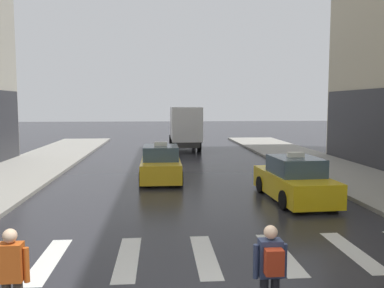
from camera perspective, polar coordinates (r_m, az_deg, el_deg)
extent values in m
cube|color=silver|center=(10.17, -19.54, -15.14)|extent=(0.50, 2.80, 0.01)
cube|color=silver|center=(9.88, -9.01, -15.52)|extent=(0.50, 2.80, 0.01)
cube|color=silver|center=(9.90, 1.82, -15.40)|extent=(0.50, 2.80, 0.01)
cube|color=silver|center=(10.25, 12.22, -14.78)|extent=(0.50, 2.80, 0.01)
cube|color=silver|center=(10.89, 21.60, -13.82)|extent=(0.50, 2.80, 0.01)
cube|color=yellow|center=(15.65, 14.13, -5.60)|extent=(2.02, 4.58, 0.84)
cube|color=#384C5B|center=(15.44, 14.34, -2.97)|extent=(1.70, 2.18, 0.64)
cube|color=silver|center=(15.38, 14.37, -1.46)|extent=(0.61, 0.27, 0.18)
cylinder|color=black|center=(16.67, 9.65, -5.64)|extent=(0.25, 0.67, 0.66)
cylinder|color=black|center=(17.24, 15.12, -5.38)|extent=(0.25, 0.67, 0.66)
cylinder|color=black|center=(14.17, 12.89, -7.70)|extent=(0.25, 0.67, 0.66)
cylinder|color=black|center=(14.84, 19.14, -7.26)|extent=(0.25, 0.67, 0.66)
cube|color=#F2EAB2|center=(17.55, 9.49, -4.17)|extent=(0.20, 0.05, 0.14)
cube|color=#F2EAB2|center=(17.95, 13.35, -4.02)|extent=(0.20, 0.05, 0.14)
cube|color=gold|center=(19.26, -4.41, -3.36)|extent=(1.82, 4.51, 0.84)
cube|color=#384C5B|center=(19.06, -4.42, -1.21)|extent=(1.61, 2.11, 0.64)
cube|color=silver|center=(19.02, -4.43, 0.01)|extent=(0.60, 0.24, 0.18)
cylinder|color=black|center=(20.64, -6.81, -3.44)|extent=(0.22, 0.66, 0.66)
cylinder|color=black|center=(20.66, -2.06, -3.39)|extent=(0.22, 0.66, 0.66)
cylinder|color=black|center=(17.98, -7.10, -4.78)|extent=(0.22, 0.66, 0.66)
cylinder|color=black|center=(18.00, -1.63, -4.73)|extent=(0.22, 0.66, 0.66)
cube|color=#F2EAB2|center=(21.51, -6.14, -2.33)|extent=(0.20, 0.04, 0.14)
cube|color=#F2EAB2|center=(21.52, -2.78, -2.30)|extent=(0.20, 0.04, 0.14)
cube|color=#2D2D2D|center=(32.15, -1.02, 0.40)|extent=(1.83, 6.61, 0.40)
cube|color=silver|center=(35.35, -1.38, 2.90)|extent=(2.11, 1.81, 2.10)
cube|color=#384C5B|center=(36.25, -1.47, 3.54)|extent=(1.89, 0.05, 0.95)
cube|color=silver|center=(31.15, -0.91, 2.91)|extent=(2.22, 4.81, 2.50)
cylinder|color=black|center=(35.20, -2.98, 0.51)|extent=(0.28, 0.90, 0.90)
cylinder|color=black|center=(35.32, 0.27, 0.54)|extent=(0.28, 0.90, 0.90)
cylinder|color=black|center=(30.68, -2.70, -0.23)|extent=(0.28, 0.90, 0.90)
cylinder|color=black|center=(30.82, 1.02, -0.20)|extent=(0.28, 0.90, 0.90)
cube|color=#2D3856|center=(6.80, 10.93, -15.46)|extent=(0.36, 0.24, 0.60)
sphere|color=beige|center=(6.66, 11.00, -12.08)|extent=(0.22, 0.22, 0.22)
cylinder|color=#2D3856|center=(6.76, 8.97, -16.00)|extent=(0.09, 0.09, 0.55)
cylinder|color=#2D3856|center=(6.88, 12.84, -15.69)|extent=(0.09, 0.09, 0.55)
cube|color=#B23319|center=(6.59, 11.47, -15.96)|extent=(0.28, 0.18, 0.40)
cube|color=#BF5119|center=(7.09, -24.10, -14.94)|extent=(0.36, 0.24, 0.60)
sphere|color=beige|center=(6.96, -24.24, -11.69)|extent=(0.22, 0.22, 0.22)
cylinder|color=#BF5119|center=(7.04, -22.25, -15.46)|extent=(0.09, 0.09, 0.55)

